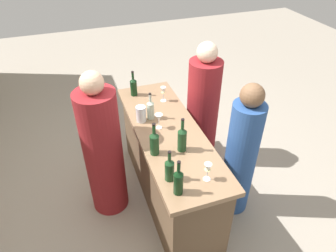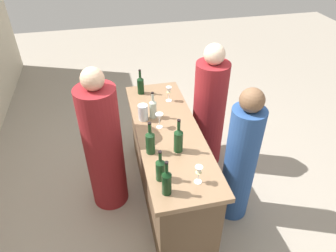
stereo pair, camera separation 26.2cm
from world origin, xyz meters
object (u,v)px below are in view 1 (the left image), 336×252
object	(u,v)px
wine_bottle_leftmost_dark_green	(178,181)
wine_glass_near_center	(208,169)
wine_bottle_second_right_olive_green	(154,142)
wine_bottle_second_left_olive_green	(169,169)
person_center_guest	(203,110)
wine_bottle_rightmost_clear_pale	(151,109)
person_server_behind	(103,152)
wine_bottle_far_right_dark_green	(134,86)
person_left_guest	(241,156)
wine_bottle_center_olive_green	(182,139)
water_pitcher	(141,114)
wine_glass_near_left	(163,92)
wine_glass_near_right	(159,118)

from	to	relation	value
wine_bottle_leftmost_dark_green	wine_glass_near_center	distance (m)	0.27
wine_bottle_leftmost_dark_green	wine_bottle_second_right_olive_green	bearing A→B (deg)	4.24
wine_bottle_second_right_olive_green	wine_bottle_second_left_olive_green	bearing A→B (deg)	-176.58
wine_bottle_second_right_olive_green	person_center_guest	xyz separation A→B (m)	(0.78, -0.83, -0.33)
wine_bottle_second_left_olive_green	wine_bottle_rightmost_clear_pale	bearing A→B (deg)	-6.69
wine_bottle_second_right_olive_green	person_server_behind	size ratio (longest dim) A/B	0.20
wine_bottle_second_right_olive_green	person_server_behind	xyz separation A→B (m)	(0.38, 0.42, -0.31)
wine_bottle_far_right_dark_green	person_left_guest	xyz separation A→B (m)	(-1.13, -0.78, -0.33)
wine_bottle_center_olive_green	wine_bottle_leftmost_dark_green	bearing A→B (deg)	155.67
water_pitcher	person_center_guest	bearing A→B (deg)	-72.34
wine_bottle_second_left_olive_green	person_left_guest	bearing A→B (deg)	-73.02
wine_glass_near_center	wine_bottle_rightmost_clear_pale	bearing A→B (deg)	10.53
wine_bottle_far_right_dark_green	wine_bottle_center_olive_green	bearing A→B (deg)	-170.99
wine_bottle_center_olive_green	wine_glass_near_left	world-z (taller)	wine_bottle_center_olive_green
wine_glass_near_left	water_pitcher	bearing A→B (deg)	131.49
water_pitcher	person_left_guest	world-z (taller)	person_left_guest
wine_glass_near_right	water_pitcher	distance (m)	0.22
wine_bottle_center_olive_green	wine_bottle_second_right_olive_green	world-z (taller)	wine_bottle_center_olive_green
wine_glass_near_right	person_left_guest	distance (m)	0.89
wine_bottle_second_left_olive_green	wine_bottle_far_right_dark_green	xyz separation A→B (m)	(1.38, -0.05, 0.00)
wine_bottle_second_left_olive_green	person_server_behind	size ratio (longest dim) A/B	0.18
wine_glass_near_center	water_pitcher	xyz separation A→B (m)	(0.96, 0.29, -0.03)
wine_bottle_center_olive_green	wine_glass_near_left	xyz separation A→B (m)	(0.85, -0.11, -0.01)
wine_bottle_center_olive_green	wine_bottle_second_right_olive_green	size ratio (longest dim) A/B	1.05
wine_bottle_second_right_olive_green	wine_glass_near_left	xyz separation A→B (m)	(0.81, -0.35, -0.01)
wine_glass_near_center	wine_glass_near_right	world-z (taller)	wine_glass_near_center
person_center_guest	wine_bottle_far_right_dark_green	bearing A→B (deg)	-26.73
wine_bottle_rightmost_clear_pale	wine_bottle_far_right_dark_green	distance (m)	0.51
wine_bottle_center_olive_green	person_center_guest	distance (m)	1.06
wine_bottle_leftmost_dark_green	wine_glass_near_left	world-z (taller)	wine_bottle_leftmost_dark_green
wine_bottle_rightmost_clear_pale	person_center_guest	world-z (taller)	person_center_guest
wine_bottle_center_olive_green	wine_glass_near_right	bearing A→B (deg)	13.73
wine_bottle_leftmost_dark_green	person_center_guest	bearing A→B (deg)	-31.99
wine_glass_near_center	water_pitcher	bearing A→B (deg)	16.74
wine_bottle_center_olive_green	wine_bottle_rightmost_clear_pale	bearing A→B (deg)	11.98
wine_bottle_center_olive_green	person_left_guest	xyz separation A→B (m)	(-0.05, -0.61, -0.35)
water_pitcher	person_server_behind	world-z (taller)	person_server_behind
wine_glass_near_left	wine_bottle_center_olive_green	bearing A→B (deg)	172.79
wine_bottle_far_right_dark_green	wine_bottle_second_left_olive_green	bearing A→B (deg)	177.85
water_pitcher	wine_bottle_second_right_olive_green	bearing A→B (deg)	178.21
wine_bottle_second_right_olive_green	person_center_guest	size ratio (longest dim) A/B	0.21
wine_glass_near_left	person_left_guest	bearing A→B (deg)	-150.73
wine_bottle_far_right_dark_green	wine_glass_near_left	xyz separation A→B (m)	(-0.23, -0.28, 0.00)
wine_bottle_far_right_dark_green	wine_bottle_leftmost_dark_green	bearing A→B (deg)	178.67
person_left_guest	person_center_guest	xyz separation A→B (m)	(0.86, 0.02, 0.01)
water_pitcher	person_server_behind	bearing A→B (deg)	107.58
person_left_guest	person_center_guest	world-z (taller)	person_center_guest
wine_bottle_rightmost_clear_pale	person_left_guest	xyz separation A→B (m)	(-0.62, -0.73, -0.33)
wine_bottle_rightmost_clear_pale	person_center_guest	bearing A→B (deg)	-71.11
wine_bottle_leftmost_dark_green	person_center_guest	distance (m)	1.53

